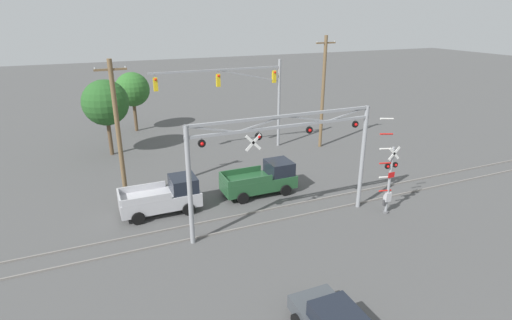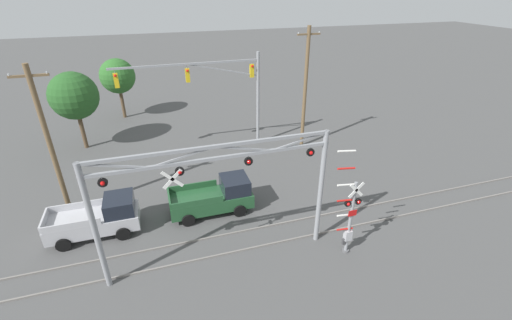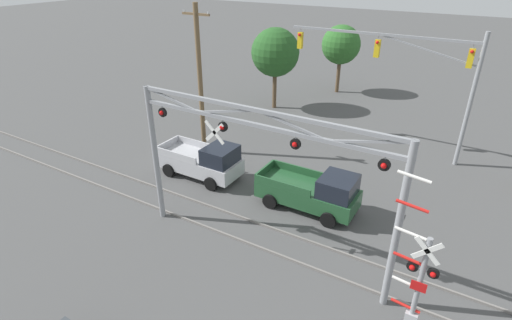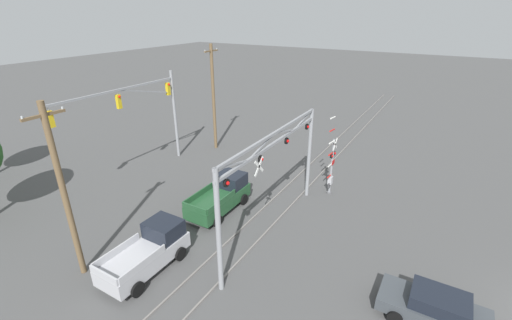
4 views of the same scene
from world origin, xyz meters
The scene contains 10 objects.
rail_track_near centered at (0.00, 13.84, 0.05)m, with size 80.00×0.08×0.10m, color gray.
rail_track_far centered at (0.00, 15.28, 0.05)m, with size 80.00×0.08×0.10m, color gray.
crossing_gantry centered at (-0.01, 13.56, 4.28)m, with size 10.55×0.28×6.26m.
crossing_signal_mast centered at (6.10, 12.25, 2.11)m, with size 1.59×0.35×5.89m.
traffic_signal_span centered at (3.16, 26.24, 5.22)m, with size 10.91×0.39×7.52m.
pickup_truck_lead centered at (0.63, 17.68, 0.96)m, with size 4.79×2.16×2.05m.
pickup_truck_following centered at (-5.74, 17.56, 0.96)m, with size 4.62×2.16×2.05m.
sedan_waiting centered at (-2.18, 4.83, 0.76)m, with size 2.07×4.28×1.48m.
utility_pole_left centered at (-7.74, 20.16, 4.51)m, with size 1.80×0.28×8.72m.
utility_pole_right centered at (9.24, 24.54, 4.86)m, with size 1.80×0.28×9.43m.
Camera 4 is at (-14.96, 5.91, 12.05)m, focal length 24.00 mm.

